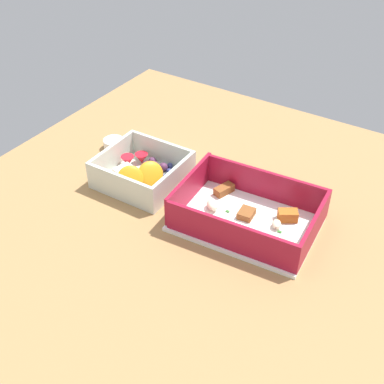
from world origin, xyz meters
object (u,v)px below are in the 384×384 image
(pasta_container, at_px, (247,215))
(candy_bar, at_px, (255,181))
(fruit_bowl, at_px, (142,172))
(paper_cup_liner, at_px, (114,144))

(pasta_container, xyz_separation_m, candy_bar, (-0.04, 0.10, -0.01))
(fruit_bowl, relative_size, paper_cup_liner, 3.60)
(candy_bar, xyz_separation_m, paper_cup_liner, (-0.28, -0.04, 0.00))
(fruit_bowl, xyz_separation_m, paper_cup_liner, (-0.11, 0.06, -0.01))
(candy_bar, bearing_deg, fruit_bowl, -149.90)
(candy_bar, bearing_deg, paper_cup_liner, -171.46)
(pasta_container, relative_size, paper_cup_liner, 5.83)
(fruit_bowl, xyz_separation_m, candy_bar, (0.17, 0.10, -0.01))
(pasta_container, bearing_deg, fruit_bowl, 174.86)
(fruit_bowl, bearing_deg, candy_bar, 30.10)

